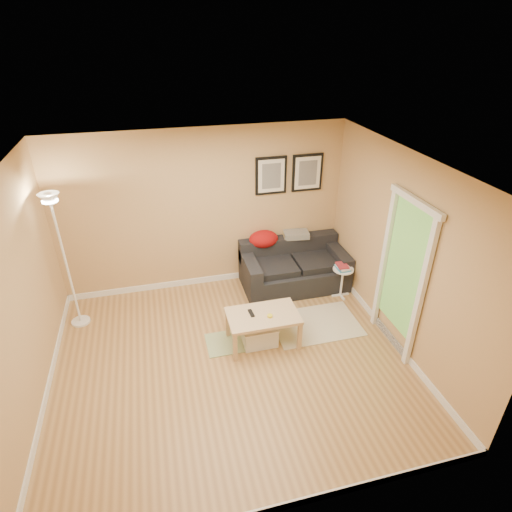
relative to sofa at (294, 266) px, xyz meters
name	(u,v)px	position (x,y,z in m)	size (l,w,h in m)	color
floor	(232,361)	(-1.38, -1.53, -0.38)	(4.50, 4.50, 0.00)	#B0844B
ceiling	(224,169)	(-1.38, -1.53, 2.23)	(4.50, 4.50, 0.00)	white
wall_back	(204,211)	(-1.38, 0.47, 0.92)	(4.50, 4.50, 0.00)	tan
wall_front	(279,415)	(-1.38, -3.53, 0.92)	(4.50, 4.50, 0.00)	tan
wall_left	(17,306)	(-3.63, -1.53, 0.92)	(4.00, 4.00, 0.00)	tan
wall_right	(401,254)	(0.87, -1.53, 0.92)	(4.00, 4.00, 0.00)	tan
baseboard_back	(208,279)	(-1.38, 0.46, -0.33)	(4.50, 0.02, 0.10)	white
baseboard_front	(275,508)	(-1.38, -3.52, -0.33)	(4.50, 0.02, 0.10)	white
baseboard_left	(47,391)	(-3.62, -1.53, -0.33)	(0.02, 4.00, 0.10)	white
baseboard_right	(386,331)	(0.86, -1.53, -0.33)	(0.02, 4.00, 0.10)	white
sofa	(294,266)	(0.00, 0.00, 0.00)	(1.70, 0.90, 0.75)	black
red_throw	(264,239)	(-0.44, 0.32, 0.40)	(0.48, 0.36, 0.28)	#A00E0E
plaid_throw	(296,234)	(0.12, 0.33, 0.41)	(0.42, 0.26, 0.10)	tan
framed_print_left	(271,176)	(-0.30, 0.45, 1.43)	(0.50, 0.04, 0.60)	black
framed_print_right	(307,173)	(0.30, 0.45, 1.43)	(0.50, 0.04, 0.60)	black
area_rug	(316,324)	(-0.02, -1.08, -0.37)	(1.25, 0.85, 0.01)	beige
green_runner	(232,342)	(-1.30, -1.16, -0.37)	(0.70, 0.50, 0.01)	#668C4C
coffee_table	(263,329)	(-0.88, -1.27, -0.14)	(0.96, 0.58, 0.48)	tan
remote_control	(251,313)	(-1.03, -1.21, 0.11)	(0.05, 0.16, 0.02)	black
tape_roll	(270,316)	(-0.81, -1.34, 0.12)	(0.07, 0.07, 0.03)	yellow
storage_bin	(259,334)	(-0.93, -1.26, -0.23)	(0.47, 0.35, 0.29)	white
side_table	(342,282)	(0.64, -0.48, -0.12)	(0.33, 0.33, 0.50)	white
book_stack	(343,267)	(0.63, -0.47, 0.17)	(0.18, 0.24, 0.08)	teal
floor_lamp	(67,267)	(-3.38, -0.17, 0.59)	(0.26, 0.26, 2.03)	white
doorway	(401,279)	(0.82, -1.68, 0.65)	(0.12, 1.01, 2.13)	white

